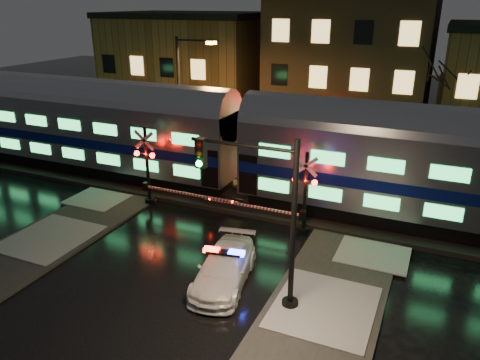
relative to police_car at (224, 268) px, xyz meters
name	(u,v)px	position (x,y,z in m)	size (l,w,h in m)	color
ground	(204,239)	(-2.46, 2.89, -0.67)	(120.00, 120.00, 0.00)	black
ballast	(246,198)	(-2.46, 7.89, -0.55)	(90.00, 4.20, 0.24)	black
building_left	(190,68)	(-15.46, 24.89, 3.83)	(14.00, 10.00, 9.00)	brown
building_mid	(353,62)	(-0.46, 25.39, 5.08)	(12.00, 11.00, 11.50)	brown
train	(240,141)	(-2.80, 7.89, 2.71)	(51.00, 3.12, 5.92)	black
police_car	(224,268)	(0.00, 0.00, 0.00)	(2.64, 4.84, 1.49)	white
crossing_signal_right	(297,201)	(1.28, 5.20, 1.02)	(5.77, 0.66, 4.08)	black
crossing_signal_left	(152,175)	(-6.71, 5.20, 1.11)	(6.08, 0.67, 4.30)	black
traffic_light	(266,219)	(1.87, -0.53, 2.70)	(4.10, 0.72, 6.34)	black
streetlight	(183,94)	(-8.61, 11.89, 4.15)	(2.80, 0.29, 8.37)	black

